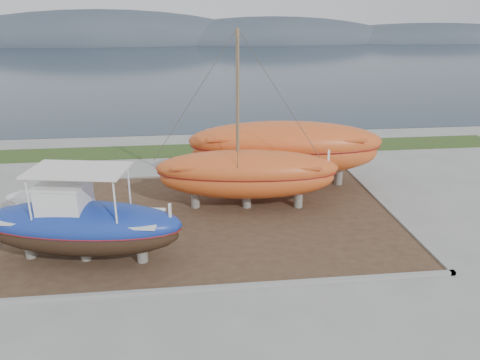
{
  "coord_description": "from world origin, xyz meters",
  "views": [
    {
      "loc": [
        -0.77,
        -16.63,
        9.66
      ],
      "look_at": [
        1.6,
        4.0,
        1.93
      ],
      "focal_mm": 35.0,
      "sensor_mm": 36.0,
      "label": 1
    }
  ],
  "objects_px": {
    "blue_caique": "(81,216)",
    "orange_bare_hull": "(285,154)",
    "white_dinghy": "(42,204)",
    "orange_sailboat": "(247,123)"
  },
  "relations": [
    {
      "from": "blue_caique",
      "to": "orange_sailboat",
      "type": "bearing_deg",
      "value": 42.93
    },
    {
      "from": "white_dinghy",
      "to": "orange_bare_hull",
      "type": "bearing_deg",
      "value": 31.93
    },
    {
      "from": "blue_caique",
      "to": "white_dinghy",
      "type": "distance_m",
      "value": 5.56
    },
    {
      "from": "orange_sailboat",
      "to": "orange_bare_hull",
      "type": "height_order",
      "value": "orange_sailboat"
    },
    {
      "from": "blue_caique",
      "to": "orange_sailboat",
      "type": "xyz_separation_m",
      "value": [
        7.11,
        4.47,
        2.43
      ]
    },
    {
      "from": "white_dinghy",
      "to": "orange_sailboat",
      "type": "xyz_separation_m",
      "value": [
        10.0,
        -0.09,
        3.77
      ]
    },
    {
      "from": "orange_bare_hull",
      "to": "orange_sailboat",
      "type": "bearing_deg",
      "value": -122.9
    },
    {
      "from": "orange_bare_hull",
      "to": "blue_caique",
      "type": "bearing_deg",
      "value": -135.07
    },
    {
      "from": "blue_caique",
      "to": "orange_bare_hull",
      "type": "distance_m",
      "value": 12.23
    },
    {
      "from": "blue_caique",
      "to": "orange_bare_hull",
      "type": "bearing_deg",
      "value": 48.63
    }
  ]
}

